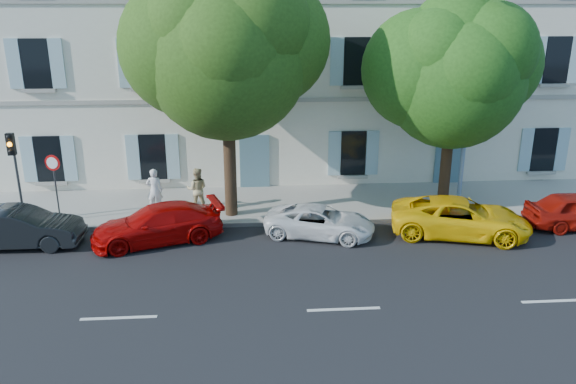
{
  "coord_description": "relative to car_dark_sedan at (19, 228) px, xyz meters",
  "views": [
    {
      "loc": [
        -2.52,
        -17.29,
        7.82
      ],
      "look_at": [
        -1.07,
        2.0,
        1.4
      ],
      "focal_mm": 35.0,
      "sensor_mm": 36.0,
      "label": 1
    }
  ],
  "objects": [
    {
      "name": "ground",
      "position": [
        10.28,
        -1.0,
        -0.68
      ],
      "size": [
        90.0,
        90.0,
        0.0
      ],
      "primitive_type": "plane",
      "color": "black"
    },
    {
      "name": "car_white_coupe",
      "position": [
        10.3,
        0.16,
        -0.14
      ],
      "size": [
        4.24,
        2.84,
        1.08
      ],
      "primitive_type": "imported",
      "rotation": [
        0.0,
        0.0,
        1.28
      ],
      "color": "white",
      "rests_on": "ground"
    },
    {
      "name": "car_yellow_supercar",
      "position": [
        15.29,
        -0.16,
        -0.0
      ],
      "size": [
        5.26,
        3.4,
        1.35
      ],
      "primitive_type": "imported",
      "rotation": [
        0.0,
        0.0,
        1.31
      ],
      "color": "yellow",
      "rests_on": "ground"
    },
    {
      "name": "car_red_coupe",
      "position": [
        4.6,
        0.07,
        -0.03
      ],
      "size": [
        4.82,
        3.07,
        1.3
      ],
      "primitive_type": "imported",
      "rotation": [
        0.0,
        0.0,
        5.01
      ],
      "color": "#B00605",
      "rests_on": "ground"
    },
    {
      "name": "road_sign",
      "position": [
        0.69,
        1.98,
        1.31
      ],
      "size": [
        0.58,
        0.18,
        2.55
      ],
      "color": "#383A3D",
      "rests_on": "sidewalk"
    },
    {
      "name": "tree_right",
      "position": [
        15.41,
        2.06,
        4.61
      ],
      "size": [
        5.2,
        5.2,
        8.01
      ],
      "color": "#3A2819",
      "rests_on": "sidewalk"
    },
    {
      "name": "traffic_light",
      "position": [
        -0.63,
        1.93,
        1.93
      ],
      "size": [
        0.26,
        0.38,
        3.39
      ],
      "color": "#383A3D",
      "rests_on": "sidewalk"
    },
    {
      "name": "building",
      "position": [
        10.28,
        9.2,
        5.32
      ],
      "size": [
        28.0,
        7.0,
        12.0
      ],
      "primitive_type": "cube",
      "color": "white",
      "rests_on": "ground"
    },
    {
      "name": "tree_left",
      "position": [
        7.11,
        2.21,
        5.43
      ],
      "size": [
        5.97,
        5.97,
        9.25
      ],
      "color": "#3A2819",
      "rests_on": "sidewalk"
    },
    {
      "name": "pedestrian_a",
      "position": [
        4.14,
        2.76,
        0.34
      ],
      "size": [
        0.64,
        0.42,
        1.73
      ],
      "primitive_type": "imported",
      "rotation": [
        0.0,
        0.0,
        3.13
      ],
      "color": "silver",
      "rests_on": "sidewalk"
    },
    {
      "name": "pedestrian_b",
      "position": [
        5.77,
        2.82,
        0.32
      ],
      "size": [
        0.83,
        0.65,
        1.7
      ],
      "primitive_type": "imported",
      "rotation": [
        0.0,
        0.0,
        3.13
      ],
      "color": "tan",
      "rests_on": "sidewalk"
    },
    {
      "name": "kerb",
      "position": [
        10.28,
        1.28,
        -0.6
      ],
      "size": [
        36.0,
        0.16,
        0.16
      ],
      "primitive_type": "cube",
      "color": "#9E998E",
      "rests_on": "ground"
    },
    {
      "name": "sidewalk",
      "position": [
        10.28,
        3.45,
        -0.6
      ],
      "size": [
        36.0,
        4.5,
        0.15
      ],
      "primitive_type": "cube",
      "color": "#A09E96",
      "rests_on": "ground"
    },
    {
      "name": "street_lamp",
      "position": [
        15.99,
        1.75,
        4.18
      ],
      "size": [
        0.43,
        1.78,
        8.3
      ],
      "color": "#7293BF",
      "rests_on": "sidewalk"
    },
    {
      "name": "car_dark_sedan",
      "position": [
        0.0,
        0.0,
        0.0
      ],
      "size": [
        4.14,
        1.49,
        1.36
      ],
      "primitive_type": "imported",
      "rotation": [
        0.0,
        0.0,
        1.56
      ],
      "color": "black",
      "rests_on": "ground"
    }
  ]
}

